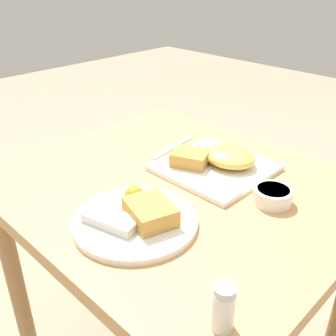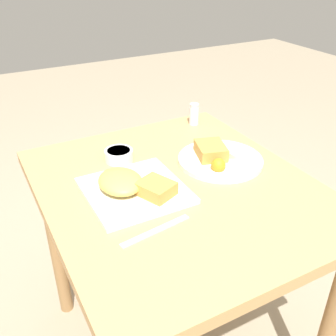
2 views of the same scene
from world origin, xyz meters
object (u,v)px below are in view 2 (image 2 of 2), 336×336
object	(u,v)px
salt_shaker	(194,115)
butter_knife	(156,231)
plate_square_near	(132,187)
plate_oval_far	(219,158)
sauce_ramekin	(119,155)

from	to	relation	value
salt_shaker	butter_knife	world-z (taller)	salt_shaker
plate_square_near	plate_oval_far	bearing A→B (deg)	96.18
plate_square_near	sauce_ramekin	distance (m)	0.20
plate_oval_far	butter_knife	size ratio (longest dim) A/B	1.37
butter_knife	plate_square_near	bearing A→B (deg)	76.55
salt_shaker	butter_knife	bearing A→B (deg)	-39.40
plate_oval_far	sauce_ramekin	world-z (taller)	plate_oval_far
plate_square_near	plate_oval_far	xyz separation A→B (m)	(-0.03, 0.31, -0.01)
plate_square_near	salt_shaker	size ratio (longest dim) A/B	3.23
plate_square_near	plate_oval_far	distance (m)	0.31
plate_oval_far	sauce_ramekin	distance (m)	0.32
plate_square_near	butter_knife	size ratio (longest dim) A/B	1.36
butter_knife	sauce_ramekin	bearing A→B (deg)	73.33
plate_square_near	salt_shaker	xyz separation A→B (m)	(-0.33, 0.40, 0.01)
plate_square_near	sauce_ramekin	xyz separation A→B (m)	(-0.19, 0.04, -0.00)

